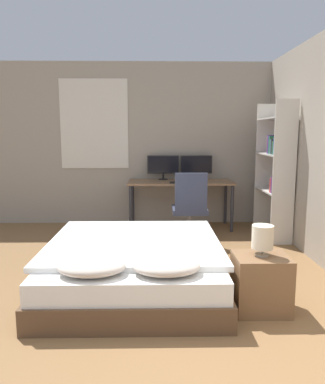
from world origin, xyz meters
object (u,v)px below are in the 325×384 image
(bookshelf, at_px, (276,163))
(desk, at_px, (180,186))
(bedside_lamp, at_px, (263,237))
(computer_mouse, at_px, (199,182))
(keyboard, at_px, (181,182))
(bed, at_px, (134,265))
(nightstand, at_px, (261,283))
(office_chair, at_px, (190,213))
(monitor_right, at_px, (196,166))
(monitor_left, at_px, (163,166))

(bookshelf, bearing_deg, desk, 154.69)
(bedside_lamp, distance_m, computer_mouse, 2.70)
(bedside_lamp, bearing_deg, keyboard, 100.70)
(bed, bearing_deg, nightstand, -24.55)
(nightstand, distance_m, bookshelf, 2.58)
(bedside_lamp, distance_m, keyboard, 2.74)
(bookshelf, bearing_deg, office_chair, -173.90)
(monitor_right, relative_size, computer_mouse, 7.53)
(keyboard, distance_m, bookshelf, 1.44)
(desk, xyz_separation_m, bookshelf, (1.34, -0.63, 0.43))
(monitor_left, relative_size, monitor_right, 1.00)
(bed, xyz_separation_m, monitor_left, (0.35, 2.62, 0.77))
(keyboard, bearing_deg, bedside_lamp, -79.30)
(keyboard, bearing_deg, monitor_right, 58.34)
(desk, bearing_deg, monitor_right, 39.25)
(office_chair, bearing_deg, monitor_right, 79.05)
(monitor_right, height_order, keyboard, monitor_right)
(desk, distance_m, computer_mouse, 0.37)
(bedside_lamp, xyz_separation_m, office_chair, (-0.42, 2.14, -0.25))
(bed, relative_size, desk, 1.15)
(desk, xyz_separation_m, computer_mouse, (0.27, -0.22, 0.10))
(nightstand, relative_size, monitor_right, 0.94)
(monitor_right, relative_size, bookshelf, 0.27)
(monitor_left, xyz_separation_m, office_chair, (0.36, -0.99, -0.59))
(nightstand, xyz_separation_m, monitor_right, (-0.23, 3.14, 0.75))
(monitor_left, distance_m, office_chair, 1.21)
(nightstand, height_order, bookshelf, bookshelf)
(desk, xyz_separation_m, keyboard, (-0.00, -0.22, 0.09))
(keyboard, bearing_deg, office_chair, -81.23)
(monitor_left, xyz_separation_m, monitor_right, (0.55, 0.00, 0.00))
(bookshelf, bearing_deg, nightstand, -110.03)
(desk, bearing_deg, bookshelf, -25.31)
(keyboard, height_order, computer_mouse, computer_mouse)
(bedside_lamp, xyz_separation_m, computer_mouse, (-0.23, 2.69, 0.13))
(bedside_lamp, height_order, computer_mouse, computer_mouse)
(monitor_right, distance_m, computer_mouse, 0.50)
(desk, distance_m, monitor_right, 0.48)
(bed, distance_m, bedside_lamp, 1.31)
(bookshelf, bearing_deg, keyboard, 162.94)
(nightstand, bearing_deg, bedside_lamp, 0.00)
(computer_mouse, bearing_deg, bedside_lamp, -85.04)
(bedside_lamp, height_order, bookshelf, bookshelf)
(monitor_right, height_order, bookshelf, bookshelf)
(desk, height_order, office_chair, office_chair)
(nightstand, xyz_separation_m, bookshelf, (0.83, 2.28, 0.87))
(monitor_left, height_order, monitor_right, same)
(bedside_lamp, xyz_separation_m, monitor_right, (-0.23, 3.14, 0.35))
(office_chair, height_order, bookshelf, bookshelf)
(bedside_lamp, xyz_separation_m, bookshelf, (0.83, 2.28, 0.46))
(bed, bearing_deg, bookshelf, 41.96)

